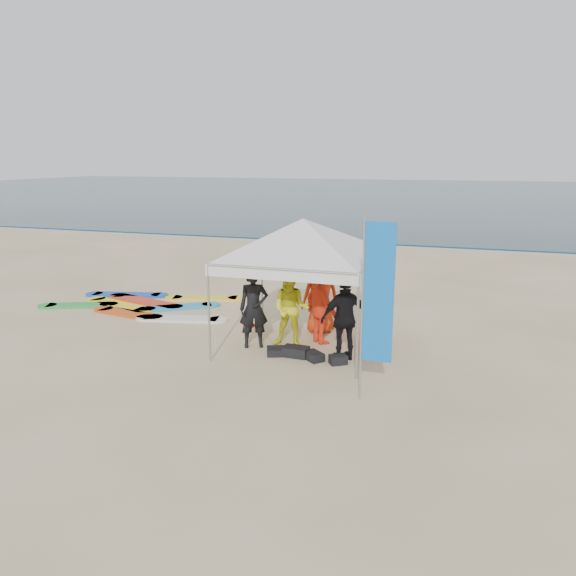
# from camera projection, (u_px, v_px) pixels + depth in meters

# --- Properties ---
(ground) EXTENTS (120.00, 120.00, 0.00)m
(ground) POSITION_uv_depth(u_px,v_px,m) (210.00, 367.00, 11.87)
(ground) COLOR beige
(ground) RESTS_ON ground
(ocean) EXTENTS (160.00, 84.00, 0.08)m
(ocean) POSITION_uv_depth(u_px,v_px,m) (429.00, 194.00, 67.41)
(ocean) COLOR #0C2633
(ocean) RESTS_ON ground
(shoreline_foam) EXTENTS (160.00, 1.20, 0.01)m
(shoreline_foam) POSITION_uv_depth(u_px,v_px,m) (366.00, 244.00, 28.72)
(shoreline_foam) COLOR silver
(shoreline_foam) RESTS_ON ground
(person_black_a) EXTENTS (0.80, 0.70, 1.85)m
(person_black_a) POSITION_uv_depth(u_px,v_px,m) (254.00, 308.00, 12.93)
(person_black_a) COLOR black
(person_black_a) RESTS_ON ground
(person_yellow) EXTENTS (0.96, 0.80, 1.80)m
(person_yellow) POSITION_uv_depth(u_px,v_px,m) (291.00, 309.00, 12.98)
(person_yellow) COLOR yellow
(person_yellow) RESTS_ON ground
(person_orange_a) EXTENTS (1.41, 1.36, 1.93)m
(person_orange_a) POSITION_uv_depth(u_px,v_px,m) (322.00, 303.00, 13.20)
(person_orange_a) COLOR red
(person_orange_a) RESTS_ON ground
(person_black_b) EXTENTS (1.17, 0.98, 1.87)m
(person_black_b) POSITION_uv_depth(u_px,v_px,m) (345.00, 318.00, 12.08)
(person_black_b) COLOR black
(person_black_b) RESTS_ON ground
(person_orange_b) EXTENTS (1.12, 1.02, 1.92)m
(person_orange_b) POSITION_uv_depth(u_px,v_px,m) (320.00, 295.00, 14.00)
(person_orange_b) COLOR red
(person_orange_b) RESTS_ON ground
(person_seated) EXTENTS (0.68, 1.01, 1.04)m
(person_seated) POSITION_uv_depth(u_px,v_px,m) (376.00, 327.00, 12.84)
(person_seated) COLOR #D75413
(person_seated) RESTS_ON ground
(canopy_tent) EXTENTS (4.53, 4.53, 3.42)m
(canopy_tent) POSITION_uv_depth(u_px,v_px,m) (303.00, 219.00, 12.52)
(canopy_tent) COLOR #A5A5A8
(canopy_tent) RESTS_ON ground
(feather_flag) EXTENTS (0.57, 0.04, 3.36)m
(feather_flag) POSITION_uv_depth(u_px,v_px,m) (377.00, 296.00, 9.76)
(feather_flag) COLOR #A5A5A8
(feather_flag) RESTS_ON ground
(marker_pennant) EXTENTS (0.28, 0.28, 0.64)m
(marker_pennant) POSITION_uv_depth(u_px,v_px,m) (251.00, 325.00, 13.08)
(marker_pennant) COLOR #A5A5A8
(marker_pennant) RESTS_ON ground
(gear_pile) EXTENTS (1.94, 0.64, 0.22)m
(gear_pile) POSITION_uv_depth(u_px,v_px,m) (301.00, 354.00, 12.38)
(gear_pile) COLOR black
(gear_pile) RESTS_ON ground
(surfboard_spread) EXTENTS (5.58, 3.31, 0.07)m
(surfboard_spread) POSITION_uv_depth(u_px,v_px,m) (145.00, 305.00, 16.70)
(surfboard_spread) COLOR silver
(surfboard_spread) RESTS_ON ground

